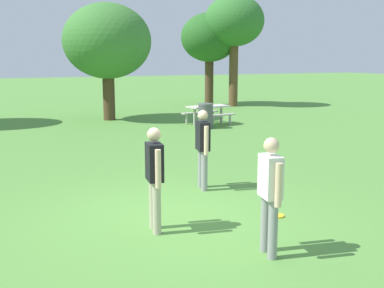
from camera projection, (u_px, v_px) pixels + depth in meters
name	position (u px, v px, depth m)	size (l,w,h in m)	color
ground_plane	(172.00, 217.00, 8.03)	(120.00, 120.00, 0.00)	#568E3D
person_thrower	(203.00, 144.00, 9.60)	(0.29, 0.60, 1.64)	gray
person_catcher	(270.00, 189.00, 6.34)	(0.29, 0.60, 1.64)	gray
person_bystander	(155.00, 173.00, 7.22)	(0.27, 0.60, 1.64)	#B7AD93
frisbee	(277.00, 216.00, 8.08)	(0.26, 0.26, 0.03)	yellow
picnic_table_far	(208.00, 111.00, 19.04)	(1.90, 1.67, 0.77)	beige
trash_can_further_along	(206.00, 116.00, 18.03)	(0.59, 0.59, 0.96)	#515156
tree_far_right	(107.00, 42.00, 19.99)	(3.74, 3.74, 4.96)	#4C3823
tree_slender_mid	(209.00, 38.00, 26.51)	(3.21, 3.21, 5.17)	#4C3823
tree_back_left	(234.00, 22.00, 25.60)	(3.25, 3.25, 6.03)	brown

